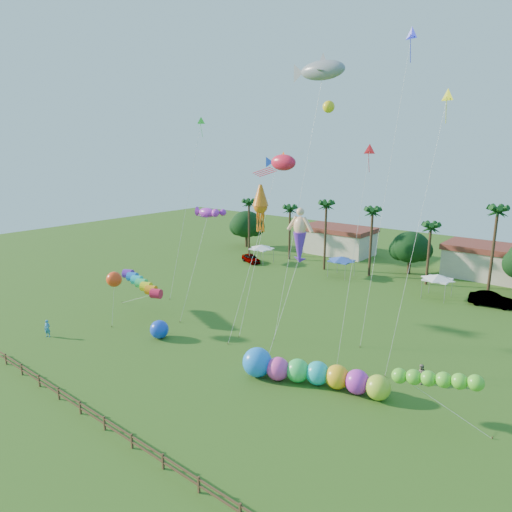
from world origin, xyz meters
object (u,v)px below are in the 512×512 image
Objects in this scene: car_a at (251,258)px; car_b at (492,300)px; spectator_a at (47,328)px; caterpillar_inflatable at (308,372)px; blue_ball at (159,329)px; spectator_b at (421,374)px.

car_a is 35.69m from car_b.
spectator_a is 26.57m from caterpillar_inflatable.
car_b is 2.73× the size of blue_ball.
car_a is at bearing 113.15° from blue_ball.
caterpillar_inflatable is at bearing -111.11° from car_a.
spectator_a reaches higher than car_a.
car_a is 36.12m from spectator_a.
spectator_a is 11.20m from blue_ball.
caterpillar_inflatable reaches higher than car_a.
spectator_a is (-32.08, -37.72, 0.06)m from car_b.
car_b is at bearing -64.54° from car_a.
spectator_a is 0.15× the size of caterpillar_inflatable.
caterpillar_inflatable is at bearing 5.68° from blue_ball.
spectator_a is at bearing -179.75° from caterpillar_inflatable.
car_b is 23.52m from spectator_b.
spectator_b is (32.11, 14.20, -0.07)m from spectator_a.
spectator_b is at bearing 17.63° from blue_ball.
car_a is at bearing -153.58° from spectator_b.
car_b is 49.52m from spectator_a.
blue_ball is (8.88, 6.82, 0.04)m from spectator_a.
car_a is at bearing 67.48° from spectator_a.
car_a is at bearing 84.67° from car_b.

